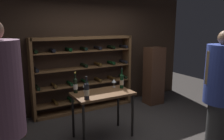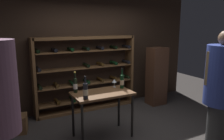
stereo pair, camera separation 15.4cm
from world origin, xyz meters
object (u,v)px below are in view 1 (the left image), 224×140
at_px(person_guest_plum_blouse, 1,112).
at_px(wine_bottle_black_capsule, 75,85).
at_px(wine_rack, 85,74).
at_px(wine_bottle_gold_foil, 122,81).
at_px(wine_bottle_red_label, 87,91).
at_px(person_bystander_dark_jacket, 221,88).
at_px(tasting_table, 103,98).
at_px(wine_glass_stemmed_right, 85,85).
at_px(wine_glass_stemmed_left, 114,81).
at_px(display_cabinet, 154,76).
at_px(wine_crate, 12,126).

height_order(person_guest_plum_blouse, wine_bottle_black_capsule, person_guest_plum_blouse).
bearing_deg(wine_rack, wine_bottle_gold_foil, -81.87).
height_order(wine_rack, wine_bottle_red_label, wine_rack).
relative_size(person_bystander_dark_jacket, wine_bottle_red_label, 5.13).
relative_size(person_guest_plum_blouse, wine_bottle_gold_foil, 5.43).
relative_size(tasting_table, wine_bottle_gold_foil, 2.75).
distance_m(person_guest_plum_blouse, wine_glass_stemmed_right, 1.87).
distance_m(person_bystander_dark_jacket, wine_glass_stemmed_left, 1.83).
height_order(tasting_table, wine_bottle_black_capsule, wine_bottle_black_capsule).
distance_m(display_cabinet, wine_bottle_gold_foil, 1.77).
distance_m(wine_rack, wine_bottle_gold_foil, 1.34).
xyz_separation_m(wine_bottle_red_label, wine_glass_stemmed_left, (0.74, 0.41, -0.03)).
relative_size(wine_bottle_gold_foil, wine_bottle_red_label, 1.01).
xyz_separation_m(person_guest_plum_blouse, wine_glass_stemmed_right, (1.42, 1.20, -0.20)).
relative_size(display_cabinet, wine_glass_stemmed_left, 9.58).
height_order(wine_crate, wine_bottle_gold_foil, wine_bottle_gold_foil).
xyz_separation_m(tasting_table, display_cabinet, (1.96, 0.95, -0.01)).
bearing_deg(person_guest_plum_blouse, wine_bottle_black_capsule, -156.25).
distance_m(wine_rack, wine_bottle_black_capsule, 1.36).
bearing_deg(wine_bottle_red_label, wine_rack, 68.20).
bearing_deg(wine_bottle_black_capsule, person_guest_plum_blouse, -136.00).
height_order(person_bystander_dark_jacket, wine_bottle_black_capsule, person_bystander_dark_jacket).
bearing_deg(person_bystander_dark_jacket, person_guest_plum_blouse, 63.00).
height_order(display_cabinet, wine_glass_stemmed_right, display_cabinet).
bearing_deg(wine_crate, wine_rack, 16.26).
xyz_separation_m(wine_bottle_black_capsule, wine_bottle_gold_foil, (0.86, -0.14, 0.00)).
xyz_separation_m(wine_crate, display_cabinet, (3.40, 0.05, 0.56)).
relative_size(person_bystander_dark_jacket, wine_bottle_gold_foil, 5.08).
distance_m(wine_bottle_black_capsule, wine_bottle_gold_foil, 0.87).
bearing_deg(wine_glass_stemmed_left, wine_glass_stemmed_right, 176.93).
height_order(wine_bottle_black_capsule, wine_bottle_red_label, wine_bottle_red_label).
bearing_deg(wine_bottle_gold_foil, wine_rack, 98.13).
distance_m(wine_bottle_red_label, wine_glass_stemmed_right, 0.47).
distance_m(wine_bottle_gold_foil, wine_bottle_red_label, 0.88).
bearing_deg(person_bystander_dark_jacket, wine_bottle_gold_foil, 12.92).
bearing_deg(wine_crate, tasting_table, -32.26).
bearing_deg(wine_bottle_gold_foil, person_bystander_dark_jacket, -56.86).
bearing_deg(tasting_table, person_bystander_dark_jacket, -44.34).
height_order(person_guest_plum_blouse, wine_bottle_red_label, person_guest_plum_blouse).
bearing_deg(wine_bottle_gold_foil, wine_bottle_black_capsule, 170.45).
bearing_deg(display_cabinet, wine_crate, -179.23).
bearing_deg(tasting_table, wine_glass_stemmed_left, 30.77).
bearing_deg(wine_glass_stemmed_left, wine_bottle_red_label, -150.94).
bearing_deg(wine_crate, wine_bottle_black_capsule, -33.93).
distance_m(person_guest_plum_blouse, person_bystander_dark_jacket, 3.02).
xyz_separation_m(person_bystander_dark_jacket, wine_crate, (-2.79, 2.23, -0.89)).
xyz_separation_m(wine_rack, wine_bottle_black_capsule, (-0.67, -1.18, 0.11)).
bearing_deg(display_cabinet, wine_bottle_red_label, -153.85).
height_order(person_guest_plum_blouse, wine_glass_stemmed_right, person_guest_plum_blouse).
bearing_deg(display_cabinet, wine_glass_stemmed_left, -155.24).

